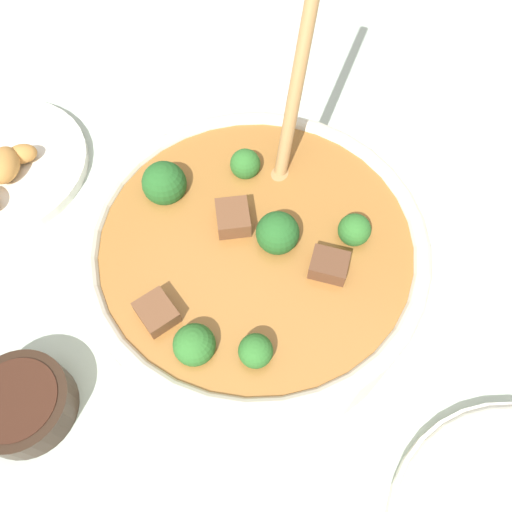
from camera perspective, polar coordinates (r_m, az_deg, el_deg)
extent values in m
plane|color=#ADBCAD|center=(0.51, 0.00, -3.39)|extent=(4.00, 4.00, 0.00)
cylinder|color=beige|center=(0.47, 0.00, -1.05)|extent=(0.30, 0.30, 0.09)
torus|color=beige|center=(0.43, 0.00, 1.71)|extent=(0.30, 0.30, 0.02)
cylinder|color=#9E662D|center=(0.45, 0.00, -0.03)|extent=(0.28, 0.28, 0.06)
sphere|color=#2D6B28|center=(0.43, 11.18, 2.95)|extent=(0.03, 0.03, 0.03)
cylinder|color=#6B9956|center=(0.45, 10.73, 1.55)|extent=(0.01, 0.01, 0.01)
sphere|color=#235B23|center=(0.42, 2.48, 2.64)|extent=(0.04, 0.04, 0.04)
cylinder|color=#6B9956|center=(0.44, 2.35, 0.79)|extent=(0.01, 0.01, 0.02)
sphere|color=#2D6B28|center=(0.47, -1.24, 10.46)|extent=(0.03, 0.03, 0.03)
cylinder|color=#6B9956|center=(0.48, -1.19, 8.90)|extent=(0.01, 0.01, 0.01)
sphere|color=#2D6B28|center=(0.38, -0.04, -10.79)|extent=(0.03, 0.03, 0.03)
cylinder|color=#6B9956|center=(0.39, -0.04, -11.68)|extent=(0.01, 0.01, 0.01)
sphere|color=#2D6B28|center=(0.38, -6.58, -10.26)|extent=(0.03, 0.03, 0.03)
cylinder|color=#6B9956|center=(0.40, -6.24, -11.37)|extent=(0.01, 0.01, 0.01)
sphere|color=#235B23|center=(0.46, -10.44, 8.16)|extent=(0.04, 0.04, 0.04)
cylinder|color=#6B9956|center=(0.48, -9.89, 6.05)|extent=(0.01, 0.01, 0.02)
cube|color=brown|center=(0.41, 8.03, -1.82)|extent=(0.03, 0.03, 0.02)
cube|color=brown|center=(0.43, -2.63, 4.12)|extent=(0.04, 0.04, 0.02)
cube|color=brown|center=(0.40, -11.18, -6.58)|extent=(0.04, 0.04, 0.02)
ellipsoid|color=#A87A47|center=(0.47, 2.70, 9.04)|extent=(0.04, 0.03, 0.01)
cylinder|color=#A87A47|center=(0.45, 5.43, 22.61)|extent=(0.13, 0.03, 0.20)
cylinder|color=black|center=(0.49, -25.12, -15.08)|extent=(0.09, 0.09, 0.03)
cylinder|color=#381E14|center=(0.48, -25.67, -14.69)|extent=(0.07, 0.07, 0.01)
ellipsoid|color=#BC7F3D|center=(0.62, -26.83, 9.31)|extent=(0.06, 0.05, 0.03)
ellipsoid|color=#BC7F3D|center=(0.63, -25.18, 10.52)|extent=(0.04, 0.04, 0.02)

